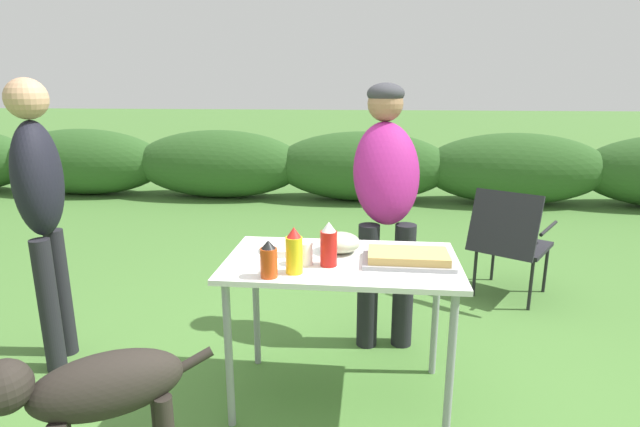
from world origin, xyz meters
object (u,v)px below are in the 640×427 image
object	(u,v)px
food_tray	(408,258)
standing_person_in_navy_coat	(41,198)
paper_cup_stack	(304,253)
mustard_bottle	(294,251)
hot_sauce_bottle	(269,260)
standing_person_in_gray_fleece	(386,188)
plate_stack	(285,248)
folding_table	(342,275)
dog	(94,396)
camp_chair_green_behind_table	(510,238)
mixing_bowl	(340,242)
ketchup_bottle	(329,245)

from	to	relation	value
food_tray	standing_person_in_navy_coat	bearing A→B (deg)	174.20
paper_cup_stack	mustard_bottle	xyz separation A→B (m)	(-0.03, -0.12, 0.05)
hot_sauce_bottle	standing_person_in_gray_fleece	bearing A→B (deg)	60.74
plate_stack	hot_sauce_bottle	size ratio (longest dim) A/B	1.36
folding_table	mustard_bottle	size ratio (longest dim) A/B	5.25
folding_table	hot_sauce_bottle	xyz separation A→B (m)	(-0.30, -0.25, 0.16)
food_tray	dog	world-z (taller)	food_tray
food_tray	standing_person_in_navy_coat	size ratio (longest dim) A/B	0.26
food_tray	standing_person_in_navy_coat	world-z (taller)	standing_person_in_navy_coat
plate_stack	standing_person_in_gray_fleece	world-z (taller)	standing_person_in_gray_fleece
food_tray	camp_chair_green_behind_table	distance (m)	1.61
folding_table	paper_cup_stack	bearing A→B (deg)	-155.52
dog	folding_table	bearing A→B (deg)	-80.81
mixing_bowl	plate_stack	bearing A→B (deg)	-177.05
dog	camp_chair_green_behind_table	xyz separation A→B (m)	(1.98, 2.08, 0.01)
paper_cup_stack	standing_person_in_gray_fleece	distance (m)	0.85
mixing_bowl	paper_cup_stack	bearing A→B (deg)	-128.75
mustard_bottle	standing_person_in_gray_fleece	size ratio (longest dim) A/B	0.13
ketchup_bottle	standing_person_in_gray_fleece	world-z (taller)	standing_person_in_gray_fleece
paper_cup_stack	mustard_bottle	bearing A→B (deg)	-103.39
dog	camp_chair_green_behind_table	size ratio (longest dim) A/B	0.91
paper_cup_stack	mustard_bottle	distance (m)	0.13
food_tray	paper_cup_stack	size ratio (longest dim) A/B	3.95
hot_sauce_bottle	standing_person_in_navy_coat	size ratio (longest dim) A/B	0.11
paper_cup_stack	standing_person_in_navy_coat	size ratio (longest dim) A/B	0.07
plate_stack	mustard_bottle	xyz separation A→B (m)	(0.09, -0.29, 0.08)
plate_stack	ketchup_bottle	bearing A→B (deg)	-38.09
food_tray	dog	bearing A→B (deg)	-147.85
food_tray	standing_person_in_gray_fleece	distance (m)	0.72
food_tray	ketchup_bottle	world-z (taller)	ketchup_bottle
mustard_bottle	folding_table	bearing A→B (deg)	44.28
folding_table	camp_chair_green_behind_table	xyz separation A→B (m)	(1.13, 1.33, -0.20)
plate_stack	standing_person_in_gray_fleece	bearing A→B (deg)	48.08
folding_table	hot_sauce_bottle	bearing A→B (deg)	-139.71
folding_table	dog	size ratio (longest dim) A/B	1.46
plate_stack	paper_cup_stack	bearing A→B (deg)	-55.77
hot_sauce_bottle	ketchup_bottle	bearing A→B (deg)	34.81
camp_chair_green_behind_table	standing_person_in_gray_fleece	bearing A→B (deg)	-112.60
folding_table	mixing_bowl	size ratio (longest dim) A/B	5.51
folding_table	paper_cup_stack	distance (m)	0.23
folding_table	standing_person_in_gray_fleece	bearing A→B (deg)	72.01
folding_table	standing_person_in_navy_coat	bearing A→B (deg)	173.80
plate_stack	dog	world-z (taller)	plate_stack
food_tray	mixing_bowl	xyz separation A→B (m)	(-0.32, 0.13, 0.02)
hot_sauce_bottle	camp_chair_green_behind_table	distance (m)	2.16
food_tray	camp_chair_green_behind_table	world-z (taller)	camp_chair_green_behind_table
mixing_bowl	hot_sauce_bottle	distance (m)	0.46
food_tray	mixing_bowl	distance (m)	0.35
ketchup_bottle	mustard_bottle	bearing A→B (deg)	-142.60
standing_person_in_navy_coat	food_tray	bearing A→B (deg)	-108.56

